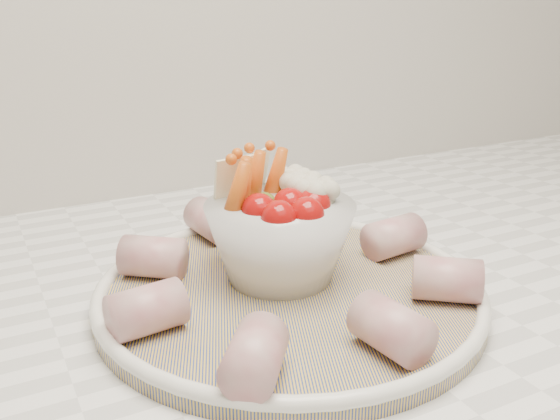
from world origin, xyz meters
TOP-DOWN VIEW (x-y plane):
  - serving_platter at (-0.15, 1.40)m, footprint 0.43×0.43m
  - veggie_bowl at (-0.15, 1.42)m, footprint 0.13×0.13m
  - cured_meat_rolls at (-0.15, 1.40)m, footprint 0.31×0.32m

SIDE VIEW (x-z plane):
  - serving_platter at x=-0.15m, z-range 0.92..0.94m
  - cured_meat_rolls at x=-0.15m, z-range 0.93..0.97m
  - veggie_bowl at x=-0.15m, z-range 0.92..1.03m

